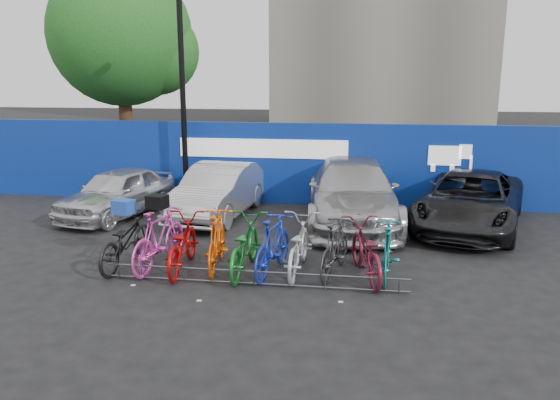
% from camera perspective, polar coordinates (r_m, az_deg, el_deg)
% --- Properties ---
extents(ground, '(100.00, 100.00, 0.00)m').
position_cam_1_polar(ground, '(10.66, -2.11, -7.76)').
color(ground, black).
rests_on(ground, ground).
extents(hoarding, '(22.00, 0.18, 2.40)m').
position_cam_1_polar(hoarding, '(16.10, 1.77, 3.81)').
color(hoarding, navy).
rests_on(hoarding, ground).
extents(tree, '(5.40, 5.20, 7.80)m').
position_cam_1_polar(tree, '(21.67, -15.65, 15.97)').
color(tree, '#382314').
rests_on(tree, ground).
extents(lamppost, '(0.25, 0.50, 6.11)m').
position_cam_1_polar(lamppost, '(16.01, -10.14, 11.00)').
color(lamppost, black).
rests_on(lamppost, ground).
extents(bike_rack, '(5.60, 0.03, 0.30)m').
position_cam_1_polar(bike_rack, '(10.05, -2.75, -8.10)').
color(bike_rack, '#595B60').
rests_on(bike_rack, ground).
extents(car_0, '(2.43, 4.13, 1.32)m').
position_cam_1_polar(car_0, '(15.39, -16.63, 0.77)').
color(car_0, silver).
rests_on(car_0, ground).
extents(car_1, '(1.93, 4.40, 1.41)m').
position_cam_1_polar(car_1, '(14.81, -6.45, 0.94)').
color(car_1, '#B4B4B9').
rests_on(car_1, ground).
extents(car_2, '(2.63, 5.66, 1.60)m').
position_cam_1_polar(car_2, '(14.25, 7.59, 0.84)').
color(car_2, '#AEAFB3').
rests_on(car_2, ground).
extents(car_3, '(3.67, 5.48, 1.40)m').
position_cam_1_polar(car_3, '(14.42, 19.24, -0.06)').
color(car_3, black).
rests_on(car_3, ground).
extents(bike_0, '(0.87, 2.12, 1.09)m').
position_cam_1_polar(bike_0, '(11.36, -15.83, -4.04)').
color(bike_0, black).
rests_on(bike_0, ground).
extents(bike_1, '(0.89, 2.11, 1.23)m').
position_cam_1_polar(bike_1, '(11.05, -12.51, -3.95)').
color(bike_1, '#D63FAD').
rests_on(bike_1, ground).
extents(bike_2, '(0.87, 2.10, 1.08)m').
position_cam_1_polar(bike_2, '(10.88, -10.23, -4.52)').
color(bike_2, '#AA0908').
rests_on(bike_2, ground).
extents(bike_3, '(0.75, 1.99, 1.17)m').
position_cam_1_polar(bike_3, '(10.82, -6.63, -4.24)').
color(bike_3, '#FE5807').
rests_on(bike_3, ground).
extents(bike_4, '(0.79, 2.11, 1.10)m').
position_cam_1_polar(bike_4, '(10.60, -3.79, -4.75)').
color(bike_4, '#147021').
rests_on(bike_4, ground).
extents(bike_5, '(0.88, 1.98, 1.15)m').
position_cam_1_polar(bike_5, '(10.49, -0.75, -4.78)').
color(bike_5, '#162BB5').
rests_on(bike_5, ground).
extents(bike_6, '(0.82, 2.11, 1.09)m').
position_cam_1_polar(bike_6, '(10.58, 1.88, -4.79)').
color(bike_6, '#B2B7BA').
rests_on(bike_6, ground).
extents(bike_7, '(0.91, 1.86, 1.08)m').
position_cam_1_polar(bike_7, '(10.52, 5.76, -4.99)').
color(bike_7, '#2B2A2D').
rests_on(bike_7, ground).
extents(bike_8, '(1.20, 2.19, 1.09)m').
position_cam_1_polar(bike_8, '(10.41, 8.92, -5.24)').
color(bike_8, maroon).
rests_on(bike_8, ground).
extents(bike_9, '(0.65, 1.83, 1.08)m').
position_cam_1_polar(bike_9, '(10.49, 11.15, -5.22)').
color(bike_9, '#136A67').
rests_on(bike_9, ground).
extents(cargo_crate, '(0.45, 0.39, 0.28)m').
position_cam_1_polar(cargo_crate, '(11.18, -16.05, -0.69)').
color(cargo_crate, blue).
rests_on(cargo_crate, bike_0).
extents(cargo_topcase, '(0.41, 0.38, 0.26)m').
position_cam_1_polar(cargo_topcase, '(10.86, -12.70, -0.18)').
color(cargo_topcase, black).
rests_on(cargo_topcase, bike_1).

